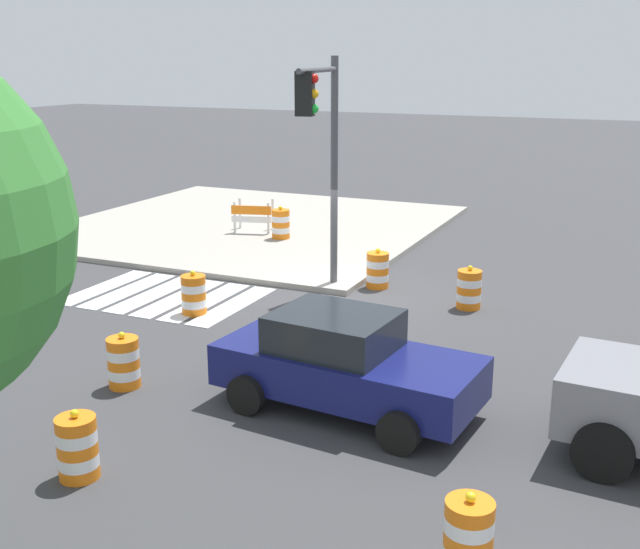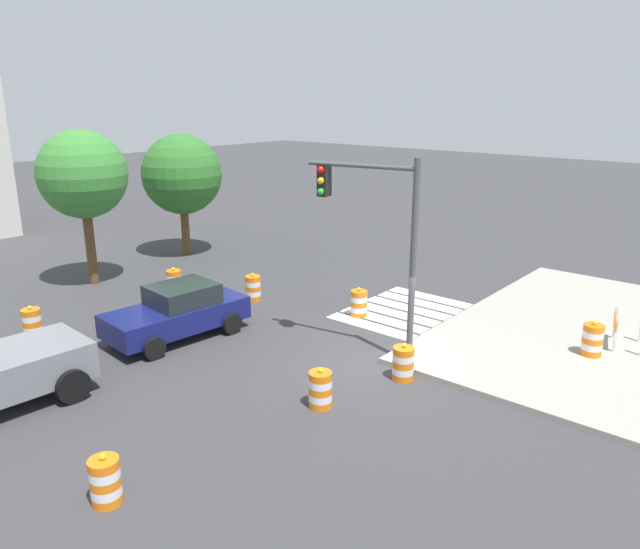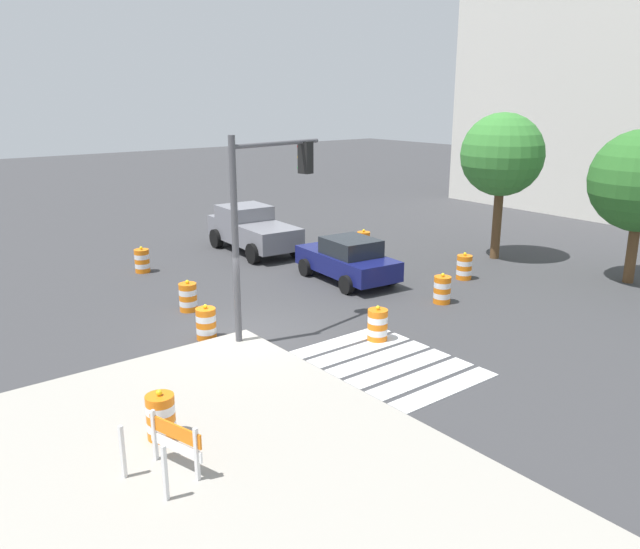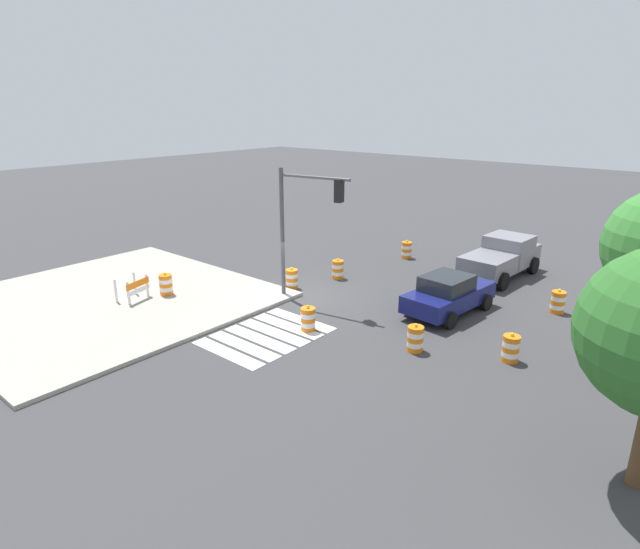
{
  "view_description": "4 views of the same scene",
  "coord_description": "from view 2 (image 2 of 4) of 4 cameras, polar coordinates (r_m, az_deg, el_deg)",
  "views": [
    {
      "loc": [
        -6.9,
        16.94,
        5.65
      ],
      "look_at": [
        -0.38,
        2.42,
        1.22
      ],
      "focal_mm": 44.21,
      "sensor_mm": 36.0,
      "label": 1
    },
    {
      "loc": [
        -12.89,
        -8.68,
        7.2
      ],
      "look_at": [
        1.02,
        2.99,
        1.77
      ],
      "focal_mm": 34.02,
      "sensor_mm": 36.0,
      "label": 2
    },
    {
      "loc": [
        14.66,
        -8.87,
        6.62
      ],
      "look_at": [
        -0.27,
        2.9,
        1.22
      ],
      "focal_mm": 35.64,
      "sensor_mm": 36.0,
      "label": 3
    },
    {
      "loc": [
        16.11,
        14.61,
        8.14
      ],
      "look_at": [
        1.2,
        2.02,
        1.72
      ],
      "focal_mm": 29.24,
      "sensor_mm": 36.0,
      "label": 4
    }
  ],
  "objects": [
    {
      "name": "crosswalk_stripes",
      "position": [
        21.13,
        7.69,
        -3.4
      ],
      "size": [
        4.35,
        3.2,
        0.02
      ],
      "color": "silver",
      "rests_on": "ground"
    },
    {
      "name": "construction_barricade",
      "position": [
        19.65,
        26.45,
        -4.43
      ],
      "size": [
        1.4,
        1.08,
        1.0
      ],
      "color": "silver",
      "rests_on": "sidewalk_corner"
    },
    {
      "name": "traffic_barrel_median_far",
      "position": [
        16.11,
        7.83,
        -8.28
      ],
      "size": [
        0.56,
        0.56,
        1.02
      ],
      "color": "orange",
      "rests_on": "ground"
    },
    {
      "name": "traffic_barrel_opposite_curb",
      "position": [
        20.37,
        3.67,
        -2.73
      ],
      "size": [
        0.56,
        0.56,
        1.02
      ],
      "color": "orange",
      "rests_on": "ground"
    },
    {
      "name": "ground_plane",
      "position": [
        17.12,
        5.53,
        -8.3
      ],
      "size": [
        120.0,
        120.0,
        0.0
      ],
      "primitive_type": "plane",
      "color": "#38383A"
    },
    {
      "name": "sports_car",
      "position": [
        19.04,
        -13.22,
        -3.42
      ],
      "size": [
        4.45,
        2.44,
        1.63
      ],
      "color": "navy",
      "rests_on": "ground"
    },
    {
      "name": "traffic_barrel_lane_center",
      "position": [
        23.28,
        -13.56,
        -0.68
      ],
      "size": [
        0.56,
        0.56,
        1.02
      ],
      "color": "orange",
      "rests_on": "ground"
    },
    {
      "name": "traffic_barrel_on_sidewalk",
      "position": [
        18.65,
        24.24,
        -5.61
      ],
      "size": [
        0.56,
        0.56,
        1.02
      ],
      "color": "orange",
      "rests_on": "sidewalk_corner"
    },
    {
      "name": "traffic_barrel_far_curb",
      "position": [
        14.65,
        0.03,
        -10.76
      ],
      "size": [
        0.56,
        0.56,
        1.02
      ],
      "color": "orange",
      "rests_on": "ground"
    },
    {
      "name": "street_tree_streetside_mid",
      "position": [
        24.76,
        -21.43,
        8.7
      ],
      "size": [
        3.33,
        3.33,
        5.96
      ],
      "color": "brown",
      "rests_on": "ground"
    },
    {
      "name": "traffic_barrel_crosswalk_end",
      "position": [
        22.06,
        -6.32,
        -1.27
      ],
      "size": [
        0.56,
        0.56,
        1.02
      ],
      "color": "orange",
      "rests_on": "ground"
    },
    {
      "name": "traffic_barrel_median_near",
      "position": [
        20.62,
        -25.45,
        -4.15
      ],
      "size": [
        0.56,
        0.56,
        1.02
      ],
      "color": "orange",
      "rests_on": "ground"
    },
    {
      "name": "traffic_barrel_near_corner",
      "position": [
        12.25,
        -19.54,
        -17.85
      ],
      "size": [
        0.56,
        0.56,
        1.02
      ],
      "color": "orange",
      "rests_on": "ground"
    },
    {
      "name": "traffic_light_pole",
      "position": [
        16.48,
        5.18,
        5.06
      ],
      "size": [
        0.86,
        3.25,
        5.5
      ],
      "color": "#4C4C51",
      "rests_on": "sidewalk_corner"
    },
    {
      "name": "street_tree_streetside_near",
      "position": [
        28.41,
        -12.87,
        9.14
      ],
      "size": [
        3.59,
        3.59,
        5.5
      ],
      "color": "brown",
      "rests_on": "ground"
    }
  ]
}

